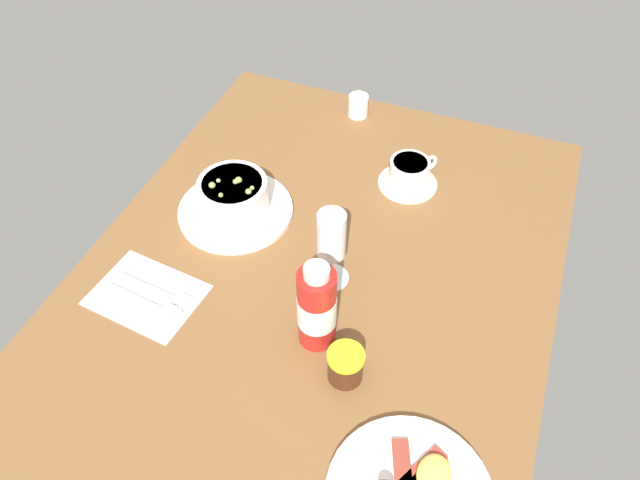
{
  "coord_description": "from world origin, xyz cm",
  "views": [
    {
      "loc": [
        65.47,
        26.04,
        85.25
      ],
      "look_at": [
        -1.88,
        -0.19,
        6.38
      ],
      "focal_mm": 33.98,
      "sensor_mm": 36.0,
      "label": 1
    }
  ],
  "objects_px": {
    "sauce_bottle_red": "(317,307)",
    "cutlery_setting": "(148,295)",
    "coffee_cup": "(409,174)",
    "porridge_bowl": "(234,199)",
    "wine_glass": "(331,239)",
    "jam_jar": "(346,365)",
    "creamer_jug": "(358,105)"
  },
  "relations": [
    {
      "from": "cutlery_setting",
      "to": "creamer_jug",
      "type": "xyz_separation_m",
      "value": [
        -0.64,
        0.17,
        0.02
      ]
    },
    {
      "from": "wine_glass",
      "to": "sauce_bottle_red",
      "type": "bearing_deg",
      "value": 10.37
    },
    {
      "from": "cutlery_setting",
      "to": "wine_glass",
      "type": "bearing_deg",
      "value": 118.61
    },
    {
      "from": "wine_glass",
      "to": "sauce_bottle_red",
      "type": "xyz_separation_m",
      "value": [
        0.13,
        0.02,
        -0.02
      ]
    },
    {
      "from": "porridge_bowl",
      "to": "creamer_jug",
      "type": "height_order",
      "value": "porridge_bowl"
    },
    {
      "from": "creamer_jug",
      "to": "sauce_bottle_red",
      "type": "xyz_separation_m",
      "value": [
        0.61,
        0.14,
        0.05
      ]
    },
    {
      "from": "cutlery_setting",
      "to": "porridge_bowl",
      "type": "bearing_deg",
      "value": 168.39
    },
    {
      "from": "porridge_bowl",
      "to": "creamer_jug",
      "type": "distance_m",
      "value": 0.42
    },
    {
      "from": "porridge_bowl",
      "to": "jam_jar",
      "type": "xyz_separation_m",
      "value": [
        0.27,
        0.33,
        -0.01
      ]
    },
    {
      "from": "wine_glass",
      "to": "coffee_cup",
      "type": "bearing_deg",
      "value": 168.14
    },
    {
      "from": "cutlery_setting",
      "to": "coffee_cup",
      "type": "xyz_separation_m",
      "value": [
        -0.45,
        0.35,
        0.03
      ]
    },
    {
      "from": "porridge_bowl",
      "to": "wine_glass",
      "type": "height_order",
      "value": "wine_glass"
    },
    {
      "from": "sauce_bottle_red",
      "to": "creamer_jug",
      "type": "bearing_deg",
      "value": -167.35
    },
    {
      "from": "creamer_jug",
      "to": "sauce_bottle_red",
      "type": "bearing_deg",
      "value": 12.65
    },
    {
      "from": "coffee_cup",
      "to": "porridge_bowl",
      "type": "bearing_deg",
      "value": -55.13
    },
    {
      "from": "wine_glass",
      "to": "sauce_bottle_red",
      "type": "relative_size",
      "value": 0.9
    },
    {
      "from": "creamer_jug",
      "to": "jam_jar",
      "type": "distance_m",
      "value": 0.7
    },
    {
      "from": "coffee_cup",
      "to": "cutlery_setting",
      "type": "bearing_deg",
      "value": -37.62
    },
    {
      "from": "coffee_cup",
      "to": "sauce_bottle_red",
      "type": "height_order",
      "value": "sauce_bottle_red"
    },
    {
      "from": "creamer_jug",
      "to": "jam_jar",
      "type": "height_order",
      "value": "jam_jar"
    },
    {
      "from": "coffee_cup",
      "to": "creamer_jug",
      "type": "height_order",
      "value": "coffee_cup"
    },
    {
      "from": "jam_jar",
      "to": "sauce_bottle_red",
      "type": "distance_m",
      "value": 0.1
    },
    {
      "from": "jam_jar",
      "to": "sauce_bottle_red",
      "type": "xyz_separation_m",
      "value": [
        -0.05,
        -0.07,
        0.05
      ]
    },
    {
      "from": "porridge_bowl",
      "to": "cutlery_setting",
      "type": "distance_m",
      "value": 0.25
    },
    {
      "from": "creamer_jug",
      "to": "wine_glass",
      "type": "bearing_deg",
      "value": 13.23
    },
    {
      "from": "cutlery_setting",
      "to": "sauce_bottle_red",
      "type": "height_order",
      "value": "sauce_bottle_red"
    },
    {
      "from": "cutlery_setting",
      "to": "jam_jar",
      "type": "relative_size",
      "value": 3.31
    },
    {
      "from": "porridge_bowl",
      "to": "cutlery_setting",
      "type": "bearing_deg",
      "value": -11.61
    },
    {
      "from": "sauce_bottle_red",
      "to": "cutlery_setting",
      "type": "bearing_deg",
      "value": -84.54
    },
    {
      "from": "coffee_cup",
      "to": "wine_glass",
      "type": "bearing_deg",
      "value": -11.86
    },
    {
      "from": "cutlery_setting",
      "to": "wine_glass",
      "type": "height_order",
      "value": "wine_glass"
    },
    {
      "from": "porridge_bowl",
      "to": "wine_glass",
      "type": "bearing_deg",
      "value": 69.53
    }
  ]
}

